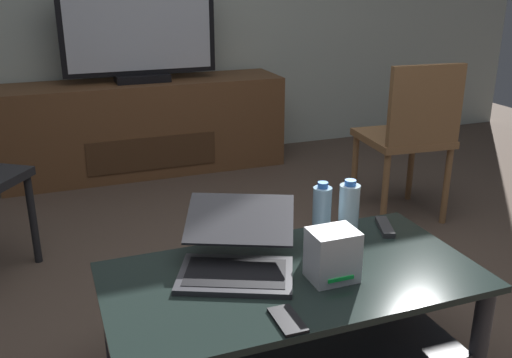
{
  "coord_description": "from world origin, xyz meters",
  "views": [
    {
      "loc": [
        -0.79,
        -1.65,
        1.33
      ],
      "look_at": [
        -0.04,
        0.32,
        0.57
      ],
      "focal_mm": 39.88,
      "sensor_mm": 36.0,
      "label": 1
    }
  ],
  "objects_px": {
    "coffee_table": "(292,309)",
    "dining_chair": "(411,132)",
    "media_cabinet": "(145,127)",
    "cell_phone": "(287,320)",
    "router_box": "(333,255)",
    "tv_remote": "(385,227)",
    "television": "(139,33)",
    "water_bottle_near": "(349,211)",
    "water_bottle_far": "(322,215)",
    "laptop": "(237,252)"
  },
  "relations": [
    {
      "from": "media_cabinet",
      "to": "cell_phone",
      "type": "relative_size",
      "value": 13.85
    },
    {
      "from": "media_cabinet",
      "to": "water_bottle_near",
      "type": "distance_m",
      "value": 2.3
    },
    {
      "from": "media_cabinet",
      "to": "television",
      "type": "relative_size",
      "value": 1.89
    },
    {
      "from": "media_cabinet",
      "to": "cell_phone",
      "type": "distance_m",
      "value": 2.68
    },
    {
      "from": "coffee_table",
      "to": "tv_remote",
      "type": "bearing_deg",
      "value": 22.05
    },
    {
      "from": "cell_phone",
      "to": "tv_remote",
      "type": "height_order",
      "value": "tv_remote"
    },
    {
      "from": "coffee_table",
      "to": "router_box",
      "type": "xyz_separation_m",
      "value": [
        0.1,
        -0.07,
        0.21
      ]
    },
    {
      "from": "water_bottle_near",
      "to": "cell_phone",
      "type": "relative_size",
      "value": 1.62
    },
    {
      "from": "coffee_table",
      "to": "tv_remote",
      "type": "distance_m",
      "value": 0.52
    },
    {
      "from": "media_cabinet",
      "to": "water_bottle_near",
      "type": "height_order",
      "value": "water_bottle_near"
    },
    {
      "from": "dining_chair",
      "to": "water_bottle_near",
      "type": "height_order",
      "value": "dining_chair"
    },
    {
      "from": "television",
      "to": "cell_phone",
      "type": "bearing_deg",
      "value": -91.84
    },
    {
      "from": "router_box",
      "to": "dining_chair",
      "type": "bearing_deg",
      "value": 46.1
    },
    {
      "from": "tv_remote",
      "to": "media_cabinet",
      "type": "bearing_deg",
      "value": 123.24
    },
    {
      "from": "television",
      "to": "tv_remote",
      "type": "distance_m",
      "value": 2.35
    },
    {
      "from": "cell_phone",
      "to": "tv_remote",
      "type": "xyz_separation_m",
      "value": [
        0.59,
        0.43,
        0.01
      ]
    },
    {
      "from": "water_bottle_far",
      "to": "television",
      "type": "bearing_deg",
      "value": 95.71
    },
    {
      "from": "router_box",
      "to": "water_bottle_near",
      "type": "height_order",
      "value": "water_bottle_near"
    },
    {
      "from": "router_box",
      "to": "tv_remote",
      "type": "xyz_separation_m",
      "value": [
        0.36,
        0.26,
        -0.07
      ]
    },
    {
      "from": "television",
      "to": "laptop",
      "type": "height_order",
      "value": "television"
    },
    {
      "from": "media_cabinet",
      "to": "tv_remote",
      "type": "height_order",
      "value": "media_cabinet"
    },
    {
      "from": "coffee_table",
      "to": "tv_remote",
      "type": "relative_size",
      "value": 7.58
    },
    {
      "from": "water_bottle_far",
      "to": "tv_remote",
      "type": "bearing_deg",
      "value": 3.68
    },
    {
      "from": "television",
      "to": "router_box",
      "type": "bearing_deg",
      "value": -86.7
    },
    {
      "from": "water_bottle_far",
      "to": "router_box",
      "type": "bearing_deg",
      "value": -108.8
    },
    {
      "from": "cell_phone",
      "to": "router_box",
      "type": "bearing_deg",
      "value": 37.42
    },
    {
      "from": "water_bottle_far",
      "to": "tv_remote",
      "type": "xyz_separation_m",
      "value": [
        0.28,
        0.02,
        -0.1
      ]
    },
    {
      "from": "television",
      "to": "water_bottle_near",
      "type": "xyz_separation_m",
      "value": [
        0.33,
        -2.25,
        -0.44
      ]
    },
    {
      "from": "router_box",
      "to": "cell_phone",
      "type": "xyz_separation_m",
      "value": [
        -0.23,
        -0.17,
        -0.08
      ]
    },
    {
      "from": "coffee_table",
      "to": "dining_chair",
      "type": "xyz_separation_m",
      "value": [
        1.18,
        1.05,
        0.23
      ]
    },
    {
      "from": "television",
      "to": "tv_remote",
      "type": "height_order",
      "value": "television"
    },
    {
      "from": "television",
      "to": "water_bottle_near",
      "type": "relative_size",
      "value": 4.52
    },
    {
      "from": "media_cabinet",
      "to": "tv_remote",
      "type": "distance_m",
      "value": 2.31
    },
    {
      "from": "dining_chair",
      "to": "tv_remote",
      "type": "bearing_deg",
      "value": -129.64
    },
    {
      "from": "water_bottle_near",
      "to": "water_bottle_far",
      "type": "bearing_deg",
      "value": 179.95
    },
    {
      "from": "dining_chair",
      "to": "laptop",
      "type": "xyz_separation_m",
      "value": [
        -1.33,
        -0.94,
        -0.04
      ]
    },
    {
      "from": "router_box",
      "to": "tv_remote",
      "type": "bearing_deg",
      "value": 35.39
    },
    {
      "from": "dining_chair",
      "to": "tv_remote",
      "type": "height_order",
      "value": "dining_chair"
    },
    {
      "from": "coffee_table",
      "to": "television",
      "type": "height_order",
      "value": "television"
    },
    {
      "from": "television",
      "to": "dining_chair",
      "type": "relative_size",
      "value": 1.14
    },
    {
      "from": "television",
      "to": "laptop",
      "type": "bearing_deg",
      "value": -92.83
    },
    {
      "from": "dining_chair",
      "to": "water_bottle_far",
      "type": "bearing_deg",
      "value": -138.57
    },
    {
      "from": "laptop",
      "to": "cell_phone",
      "type": "xyz_separation_m",
      "value": [
        0.03,
        -0.34,
        -0.05
      ]
    },
    {
      "from": "cell_phone",
      "to": "dining_chair",
      "type": "bearing_deg",
      "value": 45.43
    },
    {
      "from": "coffee_table",
      "to": "dining_chair",
      "type": "distance_m",
      "value": 1.59
    },
    {
      "from": "coffee_table",
      "to": "water_bottle_near",
      "type": "height_order",
      "value": "water_bottle_near"
    },
    {
      "from": "router_box",
      "to": "media_cabinet",
      "type": "bearing_deg",
      "value": 93.27
    },
    {
      "from": "media_cabinet",
      "to": "television",
      "type": "distance_m",
      "value": 0.64
    },
    {
      "from": "router_box",
      "to": "laptop",
      "type": "bearing_deg",
      "value": 146.07
    },
    {
      "from": "dining_chair",
      "to": "cell_phone",
      "type": "distance_m",
      "value": 1.83
    }
  ]
}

